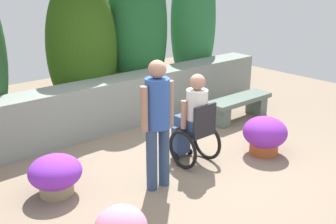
# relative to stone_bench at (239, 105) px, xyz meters

# --- Properties ---
(ground_plane) EXTENTS (12.20, 12.20, 0.00)m
(ground_plane) POSITION_rel_stone_bench_xyz_m (-2.25, -0.86, -0.28)
(ground_plane) COLOR #826F5C
(stone_retaining_wall) EXTENTS (7.41, 0.56, 0.88)m
(stone_retaining_wall) POSITION_rel_stone_bench_xyz_m (-2.25, 1.17, 0.16)
(stone_retaining_wall) COLOR gray
(stone_retaining_wall) RESTS_ON ground
(hedge_backdrop) EXTENTS (7.21, 1.04, 3.19)m
(hedge_backdrop) POSITION_rel_stone_bench_xyz_m (-2.23, 1.84, 1.23)
(hedge_backdrop) COLOR #22531B
(hedge_backdrop) RESTS_ON ground
(stone_bench) EXTENTS (1.42, 0.43, 0.43)m
(stone_bench) POSITION_rel_stone_bench_xyz_m (0.00, 0.00, 0.00)
(stone_bench) COLOR #58695F
(stone_bench) RESTS_ON ground
(person_in_wheelchair) EXTENTS (0.53, 0.66, 1.33)m
(person_in_wheelchair) POSITION_rel_stone_bench_xyz_m (-1.93, -0.77, 0.34)
(person_in_wheelchair) COLOR black
(person_in_wheelchair) RESTS_ON ground
(person_standing_companion) EXTENTS (0.49, 0.30, 1.66)m
(person_standing_companion) POSITION_rel_stone_bench_xyz_m (-2.76, -0.99, 0.67)
(person_standing_companion) COLOR navy
(person_standing_companion) RESTS_ON ground
(flower_pot_terracotta_by_wall) EXTENTS (0.66, 0.66, 0.51)m
(flower_pot_terracotta_by_wall) POSITION_rel_stone_bench_xyz_m (-3.84, -0.31, -0.01)
(flower_pot_terracotta_by_wall) COLOR gray
(flower_pot_terracotta_by_wall) RESTS_ON ground
(flower_pot_small_foreground) EXTENTS (0.67, 0.67, 0.58)m
(flower_pot_small_foreground) POSITION_rel_stone_bench_xyz_m (-0.89, -1.25, 0.02)
(flower_pot_small_foreground) COLOR #AF5029
(flower_pot_small_foreground) RESTS_ON ground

